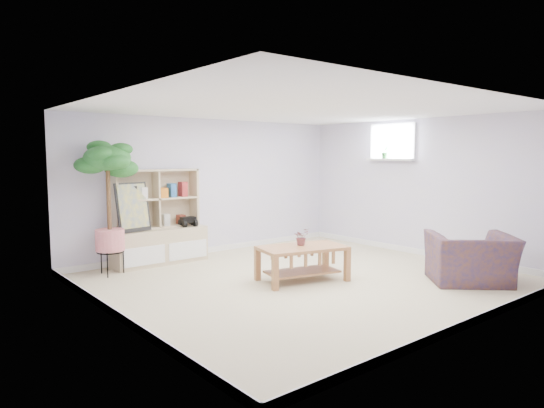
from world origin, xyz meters
TOP-DOWN VIEW (x-y plane):
  - floor at (0.00, 0.00)m, footprint 5.50×5.00m
  - ceiling at (0.00, 0.00)m, footprint 5.50×5.00m
  - walls at (0.00, 0.00)m, footprint 5.51×5.01m
  - baseboard at (0.00, 0.00)m, footprint 5.50×5.00m
  - window at (2.73, 0.60)m, footprint 0.10×0.98m
  - window_sill at (2.67, 0.60)m, footprint 0.14×1.00m
  - storage_unit at (-1.15, 2.24)m, footprint 1.53×0.52m
  - poster at (-1.61, 2.19)m, footprint 0.57×0.22m
  - toy_truck at (-0.67, 2.16)m, footprint 0.37×0.27m
  - coffee_table at (-0.10, -0.04)m, footprint 1.32×0.92m
  - table_plant at (-0.05, 0.04)m, footprint 0.23×0.20m
  - floor_tree at (-2.06, 2.00)m, footprint 0.79×0.79m
  - armchair at (1.59, -1.60)m, footprint 1.40×1.39m
  - sill_plant at (2.67, 0.72)m, footprint 0.13×0.11m

SIDE VIEW (x-z plane):
  - floor at x=0.00m, z-range -0.01..0.01m
  - baseboard at x=0.00m, z-range 0.00..0.10m
  - coffee_table at x=-0.10m, z-range 0.00..0.49m
  - armchair at x=1.59m, z-range 0.00..0.78m
  - table_plant at x=-0.05m, z-range 0.49..0.73m
  - toy_truck at x=-0.67m, z-range 0.57..0.76m
  - storage_unit at x=-1.15m, z-range 0.00..1.53m
  - poster at x=-1.61m, z-range 0.57..1.34m
  - floor_tree at x=-2.06m, z-range 0.00..1.98m
  - walls at x=0.00m, z-range 0.00..2.40m
  - window_sill at x=2.67m, z-range 1.66..1.70m
  - sill_plant at x=2.67m, z-range 1.70..1.94m
  - window at x=2.73m, z-range 1.66..2.34m
  - ceiling at x=0.00m, z-range 2.40..2.40m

